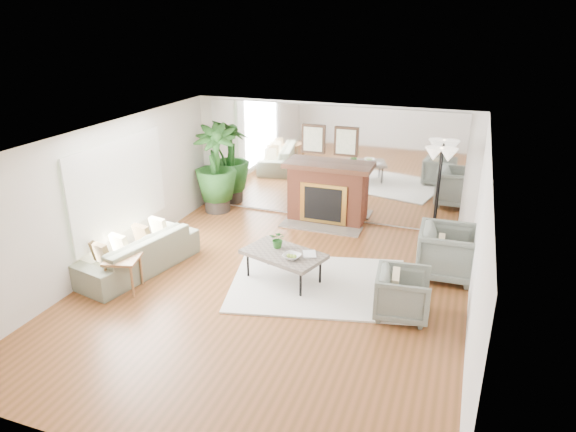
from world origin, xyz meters
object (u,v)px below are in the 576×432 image
at_px(fireplace, 326,193).
at_px(coffee_table, 284,255).
at_px(floor_lamp, 440,162).
at_px(sofa, 137,253).
at_px(side_table, 123,263).
at_px(potted_ficus, 216,166).
at_px(armchair_front, 403,294).
at_px(armchair_back, 448,253).

bearing_deg(fireplace, coffee_table, -88.57).
height_order(coffee_table, floor_lamp, floor_lamp).
relative_size(sofa, floor_lamp, 1.21).
relative_size(fireplace, sofa, 0.91).
height_order(fireplace, side_table, fireplace).
xyz_separation_m(coffee_table, floor_lamp, (2.17, 2.60, 1.10)).
distance_m(sofa, potted_ficus, 3.15).
bearing_deg(sofa, floor_lamp, 135.50).
xyz_separation_m(coffee_table, side_table, (-2.29, -1.16, 0.00)).
relative_size(armchair_front, potted_ficus, 0.40).
distance_m(fireplace, side_table, 4.51).
distance_m(armchair_front, side_table, 4.36).
bearing_deg(coffee_table, potted_ficus, 134.56).
relative_size(coffee_table, sofa, 0.66).
xyz_separation_m(coffee_table, sofa, (-2.52, -0.48, -0.15)).
bearing_deg(side_table, sofa, 108.54).
height_order(fireplace, floor_lamp, fireplace).
distance_m(sofa, side_table, 0.74).
xyz_separation_m(armchair_back, potted_ficus, (-5.09, 1.50, 0.61)).
bearing_deg(sofa, fireplace, 155.12).
relative_size(fireplace, armchair_front, 2.60).
xyz_separation_m(fireplace, coffee_table, (0.07, -2.75, -0.18)).
relative_size(potted_ficus, floor_lamp, 1.06).
xyz_separation_m(fireplace, armchair_front, (2.07, -3.16, -0.30)).
xyz_separation_m(side_table, potted_ficus, (-0.27, 3.76, 0.56)).
height_order(coffee_table, potted_ficus, potted_ficus).
distance_m(armchair_front, floor_lamp, 3.25).
height_order(side_table, potted_ficus, potted_ficus).
xyz_separation_m(fireplace, potted_ficus, (-2.49, -0.16, 0.39)).
relative_size(side_table, potted_ficus, 0.32).
relative_size(sofa, potted_ficus, 1.14).
bearing_deg(coffee_table, floor_lamp, 50.05).
xyz_separation_m(armchair_front, side_table, (-4.29, -0.76, 0.13)).
distance_m(armchair_back, potted_ficus, 5.34).
height_order(coffee_table, side_table, side_table).
bearing_deg(side_table, armchair_front, 10.03).
distance_m(coffee_table, armchair_front, 2.05).
distance_m(fireplace, coffee_table, 2.76).
bearing_deg(floor_lamp, sofa, -146.81).
bearing_deg(armchair_back, coffee_table, 111.54).
distance_m(armchair_back, armchair_front, 1.59).
bearing_deg(side_table, coffee_table, 26.97).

